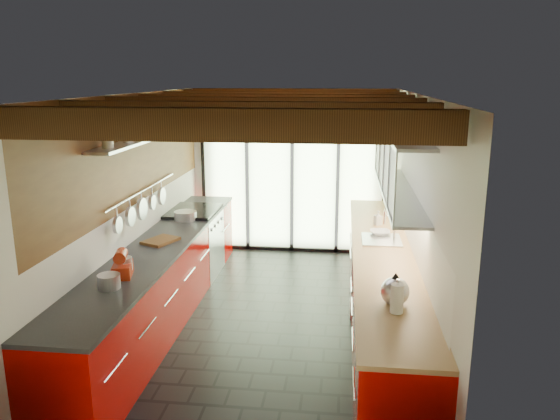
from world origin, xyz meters
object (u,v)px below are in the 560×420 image
object	(u,v)px
soap_bottle	(378,218)
bowl	(380,233)
kettle	(395,290)
paper_towel	(397,299)
stand_mixer	(123,265)

from	to	relation	value
soap_bottle	bowl	xyz separation A→B (m)	(0.00, -0.47, -0.06)
kettle	paper_towel	world-z (taller)	paper_towel
paper_towel	bowl	distance (m)	2.23
stand_mixer	kettle	world-z (taller)	kettle
kettle	paper_towel	size ratio (longest dim) A/B	1.16
stand_mixer	kettle	xyz separation A→B (m)	(2.54, -0.37, 0.02)
stand_mixer	paper_towel	bearing A→B (deg)	-12.33
stand_mixer	soap_bottle	xyz separation A→B (m)	(2.54, 2.15, -0.01)
paper_towel	soap_bottle	distance (m)	2.70
stand_mixer	bowl	bearing A→B (deg)	33.43
bowl	stand_mixer	bearing A→B (deg)	-146.57
soap_bottle	kettle	bearing A→B (deg)	-90.00
stand_mixer	kettle	size ratio (longest dim) A/B	0.98
paper_towel	bowl	world-z (taller)	paper_towel
stand_mixer	paper_towel	distance (m)	2.60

